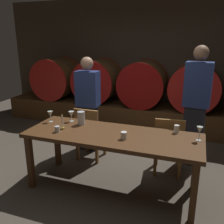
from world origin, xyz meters
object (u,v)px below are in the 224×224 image
Objects in this scene: wine_barrel_right at (194,87)px; wine_glass_left at (50,114)px; guest_left at (88,104)px; wine_barrel_center at (144,84)px; pitcher at (81,118)px; wine_glass_center at (71,114)px; cup_center at (124,135)px; cup_left at (57,129)px; cup_right at (177,129)px; chair_left at (89,131)px; chair_right at (169,143)px; wine_glass_right at (200,130)px; wine_barrel_far_left at (57,78)px; wine_barrel_left at (98,81)px; guest_right at (196,106)px; dining_table at (112,140)px; candle_center at (62,125)px.

wine_glass_left is at bearing -128.48° from wine_barrel_right.
wine_barrel_right is 2.24m from guest_left.
wine_barrel_center reaches higher than pitcher.
wine_glass_center is 0.97m from cup_center.
cup_right reaches higher than cup_left.
pitcher is at bearing -20.42° from wine_glass_center.
chair_left is 1.16m from cup_center.
wine_barrel_center is at bearing -72.85° from chair_right.
cup_left is at bearing 93.69° from guest_left.
chair_right is 5.61× the size of wine_glass_left.
wine_barrel_center is 2.62m from cup_center.
chair_right is 1.57m from cup_left.
chair_left is 0.54m from guest_left.
chair_right is at bearing 129.50° from wine_glass_right.
wine_barrel_far_left and wine_barrel_left have the same top height.
cup_left is at bearing 86.59° from chair_left.
wine_barrel_center is 1.80m from guest_right.
cup_left is at bearing -114.30° from pitcher.
chair_left is at bearing -47.48° from wine_barrel_far_left.
dining_table is at bearing -109.61° from wine_barrel_right.
cup_center is at bearing -46.23° from wine_barrel_far_left.
wine_barrel_far_left is 1.00× the size of wine_barrel_right.
wine_barrel_right is 2.35m from wine_glass_right.
wine_barrel_far_left is at bearing 122.66° from candle_center.
dining_table is 12.84× the size of wine_glass_right.
guest_left reaches higher than wine_barrel_center.
cup_center is at bearing -2.99° from candle_center.
wine_glass_right is at bearing 0.01° from wine_glass_left.
pitcher reaches higher than dining_table.
chair_left is 1.00× the size of chair_right.
cup_center reaches higher than dining_table.
guest_right is at bearing -164.47° from chair_left.
candle_center is (-1.56, -2.55, -0.14)m from wine_barrel_right.
pitcher is at bearing 36.21° from guest_right.
candle_center reaches higher than cup_left.
wine_glass_center is at bearing -54.45° from wine_barrel_far_left.
guest_left reaches higher than wine_barrel_far_left.
wine_barrel_center reaches higher than wine_glass_center.
guest_right reaches higher than dining_table.
chair_left is (1.68, -1.83, -0.49)m from wine_barrel_far_left.
wine_glass_center is 0.43m from cup_left.
wine_barrel_left is at bearing -75.87° from guest_left.
wine_barrel_center is at bearing 0.00° from wine_barrel_far_left.
cup_left is at bearing -161.75° from cup_right.
dining_table is 0.24m from cup_center.
wine_barrel_far_left is 9.59× the size of cup_right.
chair_right is (1.26, -0.05, 0.00)m from chair_left.
wine_barrel_far_left is at bearing 144.77° from wine_glass_right.
wine_barrel_center is 0.60× the size of guest_left.
cup_right is (1.73, 0.16, -0.06)m from wine_glass_left.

